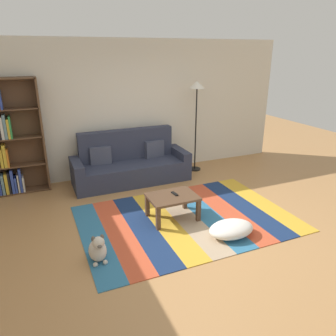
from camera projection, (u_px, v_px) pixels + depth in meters
The scene contains 10 objects.
ground_plane at pixel (187, 225), 4.84m from camera, with size 14.00×14.00×0.00m, color #B27F4C.
back_wall at pixel (132, 109), 6.58m from camera, with size 6.80×0.10×2.70m, color silver.
rug at pixel (186, 219), 5.00m from camera, with size 3.21×2.20×0.01m.
couch at pixel (130, 165), 6.38m from camera, with size 2.26×0.80×1.00m.
bookshelf at pixel (10, 141), 5.63m from camera, with size 0.90×0.28×2.05m.
coffee_table at pixel (172, 200), 4.91m from camera, with size 0.74×0.54×0.38m.
pouf at pixel (231, 229), 4.50m from camera, with size 0.66×0.45×0.21m, color white.
dog at pixel (98, 249), 3.96m from camera, with size 0.22×0.35×0.40m.
standing_lamp at pixel (197, 97), 6.56m from camera, with size 0.32×0.32×1.89m.
tv_remote at pixel (175, 194), 4.93m from camera, with size 0.04×0.15×0.02m, color black.
Camera 1 is at (-1.94, -3.80, 2.46)m, focal length 34.40 mm.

